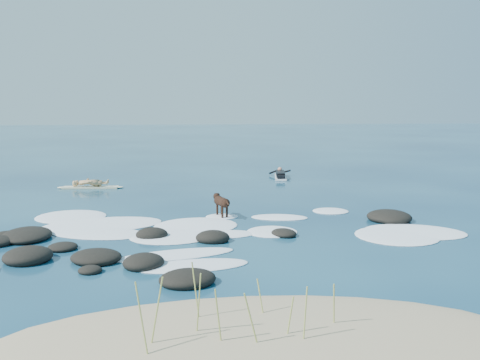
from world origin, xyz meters
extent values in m
plane|color=#0A2642|center=(0.00, 0.00, 0.00)|extent=(160.00, 160.00, 0.00)
ellipsoid|color=#9E8966|center=(0.00, -8.20, 0.00)|extent=(9.00, 4.40, 0.60)
cylinder|color=#A0A650|center=(0.40, -8.29, 0.50)|extent=(0.15, 0.07, 0.75)
cylinder|color=#A0A650|center=(-1.02, -7.45, 0.67)|extent=(0.15, 0.06, 1.09)
cylinder|color=#A0A650|center=(-0.22, -8.57, 0.60)|extent=(0.26, 0.08, 0.94)
cylinder|color=#A0A650|center=(-0.70, -8.47, 0.62)|extent=(0.13, 0.11, 1.00)
cylinder|color=#A0A650|center=(-1.80, -8.64, 0.71)|extent=(0.21, 0.22, 1.15)
cylinder|color=#A0A650|center=(1.18, -7.98, 0.54)|extent=(0.08, 0.13, 0.84)
cylinder|color=#A0A650|center=(-0.99, -8.10, 0.69)|extent=(0.11, 0.19, 1.13)
cylinder|color=#A0A650|center=(0.08, -7.38, 0.49)|extent=(0.14, 0.17, 0.72)
cylinder|color=#A0A650|center=(0.59, -8.48, 0.60)|extent=(0.09, 0.10, 0.97)
cylinder|color=#A0A650|center=(-1.62, -8.36, 0.70)|extent=(0.23, 0.05, 1.15)
ellipsoid|color=black|center=(-5.00, -2.94, 0.11)|extent=(1.52, 1.54, 0.45)
ellipsoid|color=black|center=(-6.29, -0.45, 0.05)|extent=(0.87, 0.84, 0.20)
ellipsoid|color=black|center=(-3.35, -3.12, 0.09)|extent=(1.64, 1.59, 0.36)
ellipsoid|color=black|center=(1.64, -1.12, 0.07)|extent=(0.98, 1.04, 0.26)
ellipsoid|color=black|center=(-2.17, -3.70, 0.10)|extent=(1.26, 1.29, 0.40)
ellipsoid|color=black|center=(-4.40, -1.97, 0.06)|extent=(1.01, 1.03, 0.23)
ellipsoid|color=black|center=(-0.44, -1.55, 0.10)|extent=(1.00, 0.86, 0.40)
ellipsoid|color=black|center=(-5.66, -0.69, 0.09)|extent=(1.57, 1.87, 0.36)
ellipsoid|color=black|center=(-2.14, -1.00, 0.10)|extent=(0.92, 0.77, 0.40)
ellipsoid|color=black|center=(-1.15, -4.99, 0.10)|extent=(1.43, 1.27, 0.39)
ellipsoid|color=black|center=(-3.34, -4.03, 0.05)|extent=(0.55, 0.52, 0.21)
ellipsoid|color=black|center=(5.42, 0.52, 0.11)|extent=(1.90, 1.92, 0.45)
ellipsoid|color=white|center=(3.91, 2.15, 0.01)|extent=(1.44, 1.34, 0.12)
ellipsoid|color=white|center=(1.93, 1.28, 0.01)|extent=(2.05, 1.33, 0.12)
ellipsoid|color=white|center=(-1.01, -3.80, 0.01)|extent=(2.80, 1.43, 0.12)
ellipsoid|color=white|center=(-0.87, 0.35, 0.01)|extent=(3.13, 2.91, 0.12)
ellipsoid|color=white|center=(-1.56, -0.87, 0.01)|extent=(2.78, 2.40, 0.12)
ellipsoid|color=white|center=(-3.81, -0.28, 0.01)|extent=(3.42, 2.54, 0.12)
ellipsoid|color=white|center=(5.59, -1.09, 0.01)|extent=(3.44, 2.82, 0.12)
ellipsoid|color=white|center=(1.36, -0.67, 0.01)|extent=(1.92, 1.91, 0.12)
ellipsoid|color=white|center=(-3.79, 0.81, 0.01)|extent=(4.10, 2.87, 0.12)
ellipsoid|color=white|center=(-1.45, -2.84, 0.01)|extent=(3.23, 1.67, 0.12)
ellipsoid|color=white|center=(-0.24, -0.87, 0.01)|extent=(2.25, 1.18, 0.12)
ellipsoid|color=white|center=(-5.02, 2.11, 0.01)|extent=(3.04, 2.99, 0.12)
ellipsoid|color=white|center=(4.87, -1.49, 0.01)|extent=(2.56, 2.55, 0.12)
ellipsoid|color=white|center=(0.02, 1.60, 0.01)|extent=(1.10, 0.90, 0.12)
cube|color=beige|center=(-5.44, 8.27, 0.05)|extent=(2.46, 0.62, 0.08)
ellipsoid|color=beige|center=(-4.22, 8.22, 0.05)|extent=(0.50, 0.30, 0.09)
ellipsoid|color=beige|center=(-6.66, 8.33, 0.05)|extent=(0.50, 0.30, 0.09)
imported|color=tan|center=(-5.44, 8.27, 0.88)|extent=(0.41, 0.60, 1.59)
cube|color=white|center=(3.64, 10.72, 0.05)|extent=(0.85, 2.38, 0.08)
ellipsoid|color=white|center=(3.80, 11.87, 0.05)|extent=(0.35, 0.54, 0.09)
cube|color=black|center=(3.64, 10.72, 0.21)|extent=(0.62, 1.47, 0.23)
sphere|color=tan|center=(3.75, 11.53, 0.34)|extent=(0.27, 0.27, 0.24)
cylinder|color=black|center=(3.48, 11.73, 0.20)|extent=(0.59, 0.24, 0.26)
cylinder|color=black|center=(4.07, 11.65, 0.20)|extent=(0.55, 0.38, 0.26)
cube|color=black|center=(3.53, 9.93, 0.17)|extent=(0.44, 0.63, 0.15)
cylinder|color=black|center=(0.02, 1.50, 0.54)|extent=(0.50, 0.70, 0.31)
sphere|color=black|center=(-0.07, 1.77, 0.54)|extent=(0.41, 0.41, 0.32)
sphere|color=black|center=(0.12, 1.23, 0.54)|extent=(0.37, 0.37, 0.29)
sphere|color=black|center=(-0.13, 1.94, 0.65)|extent=(0.29, 0.29, 0.23)
cone|color=black|center=(-0.18, 2.07, 0.63)|extent=(0.16, 0.17, 0.12)
cone|color=black|center=(-0.19, 1.91, 0.74)|extent=(0.13, 0.11, 0.11)
cone|color=black|center=(-0.07, 1.95, 0.74)|extent=(0.13, 0.11, 0.11)
cylinder|color=black|center=(-0.13, 1.68, 0.21)|extent=(0.10, 0.10, 0.42)
cylinder|color=black|center=(0.03, 1.73, 0.21)|extent=(0.10, 0.10, 0.42)
cylinder|color=black|center=(0.02, 1.27, 0.21)|extent=(0.10, 0.10, 0.42)
cylinder|color=black|center=(0.17, 1.32, 0.21)|extent=(0.10, 0.10, 0.42)
cylinder|color=black|center=(0.16, 1.10, 0.59)|extent=(0.15, 0.30, 0.18)
camera|label=1|loc=(-1.15, -15.95, 3.79)|focal=40.00mm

